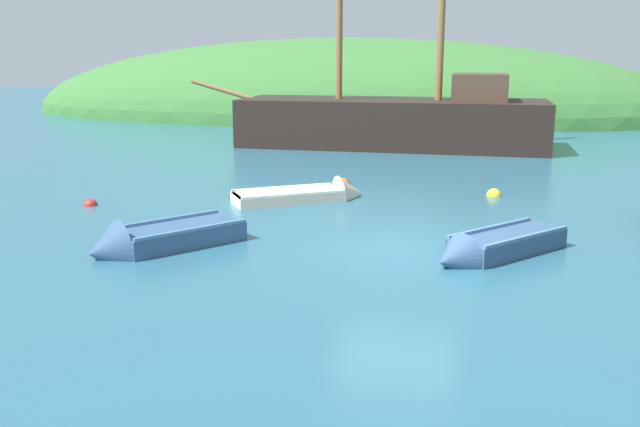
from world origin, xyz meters
name	(u,v)px	position (x,y,z in m)	size (l,w,h in m)	color
ground_plane	(398,250)	(0.00, 0.00, 0.00)	(120.00, 120.00, 0.00)	#285B70
shore_hill	(344,114)	(-7.72, 31.33, 0.00)	(43.77, 19.37, 9.88)	#387033
sailing_ship	(395,128)	(-2.24, 15.92, 0.79)	(15.59, 4.31, 12.81)	black
rowboat_center	(156,242)	(-4.85, -1.06, 0.14)	(2.91, 3.31, 1.17)	#335175
rowboat_portside	(493,249)	(1.87, 0.03, 0.14)	(2.80, 3.11, 0.93)	#335175
rowboat_near_dock	(312,197)	(-2.95, 4.36, 0.08)	(3.64, 2.98, 1.09)	beige
buoy_orange	(343,184)	(-2.59, 6.86, 0.00)	(0.38, 0.38, 0.38)	orange
buoy_red	(91,205)	(-8.47, 2.30, 0.00)	(0.36, 0.36, 0.36)	red
buoy_yellow	(494,196)	(1.91, 6.13, 0.00)	(0.42, 0.42, 0.42)	yellow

